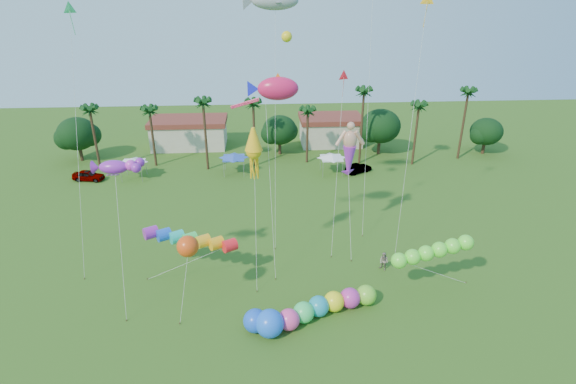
{
  "coord_description": "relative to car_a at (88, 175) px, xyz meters",
  "views": [
    {
      "loc": [
        -2.27,
        -23.98,
        24.39
      ],
      "look_at": [
        0.0,
        10.0,
        9.0
      ],
      "focal_mm": 28.0,
      "sensor_mm": 36.0,
      "label": 1
    }
  ],
  "objects": [
    {
      "name": "delta_kite_red",
      "position": [
        31.89,
        -18.04,
        16.06
      ],
      "size": [
        1.74,
        4.32,
        17.68
      ],
      "color": "red",
      "rests_on": "ground"
    },
    {
      "name": "caterpillar_inflatable",
      "position": [
        27.92,
        -30.98,
        0.2
      ],
      "size": [
        10.56,
        5.6,
        2.22
      ],
      "rotation": [
        0.0,
        0.0,
        0.39
      ],
      "color": "#F44095",
      "rests_on": "ground"
    },
    {
      "name": "lobster_kite",
      "position": [
        12.5,
        -25.97,
        10.94
      ],
      "size": [
        4.35,
        5.79,
        12.45
      ],
      "color": "purple",
      "rests_on": "ground"
    },
    {
      "name": "tree_line",
      "position": [
        29.79,
        8.27,
        3.54
      ],
      "size": [
        69.46,
        8.91,
        11.0
      ],
      "color": "#3A2819",
      "rests_on": "ground"
    },
    {
      "name": "squid_kite",
      "position": [
        23.46,
        -23.1,
        11.0
      ],
      "size": [
        1.87,
        4.99,
        13.93
      ],
      "color": "#F3B013",
      "rests_on": "ground"
    },
    {
      "name": "fish_kite",
      "position": [
        25.68,
        -21.0,
        15.91
      ],
      "size": [
        5.6,
        5.87,
        17.76
      ],
      "color": "#E31953",
      "rests_on": "ground"
    },
    {
      "name": "car_a",
      "position": [
        0.0,
        0.0,
        0.0
      ],
      "size": [
        4.52,
        2.41,
        1.46
      ],
      "primitive_type": "imported",
      "rotation": [
        0.0,
        0.0,
        1.41
      ],
      "color": "#4C4C54",
      "rests_on": "ground"
    },
    {
      "name": "tent_row",
      "position": [
        20.23,
        0.6,
        2.02
      ],
      "size": [
        31.0,
        4.0,
        0.6
      ],
      "color": "white",
      "rests_on": "ground"
    },
    {
      "name": "spectator_b",
      "position": [
        35.41,
        -24.43,
        0.19
      ],
      "size": [
        1.11,
        1.13,
        1.84
      ],
      "primitive_type": "imported",
      "rotation": [
        0.0,
        0.0,
        -0.86
      ],
      "color": "gray",
      "rests_on": "ground"
    },
    {
      "name": "ground",
      "position": [
        26.23,
        -35.73,
        -0.73
      ],
      "size": [
        160.0,
        160.0,
        0.0
      ],
      "primitive_type": "plane",
      "color": "#285116",
      "rests_on": "ground"
    },
    {
      "name": "delta_kite_green",
      "position": [
        8.88,
        -19.5,
        21.78
      ],
      "size": [
        2.0,
        5.24,
        23.58
      ],
      "color": "#31D169",
      "rests_on": "ground"
    },
    {
      "name": "rainbow_tube",
      "position": [
        18.98,
        -25.02,
        2.88
      ],
      "size": [
        9.82,
        3.82,
        4.19
      ],
      "color": "red",
      "rests_on": "ground"
    },
    {
      "name": "delta_kite_yellow",
      "position": [
        38.8,
        -18.42,
        22.52
      ],
      "size": [
        2.51,
        4.58,
        24.28
      ],
      "color": "yellow",
      "rests_on": "ground"
    },
    {
      "name": "merman_kite",
      "position": [
        32.9,
        -17.83,
        8.8
      ],
      "size": [
        2.65,
        6.12,
        12.2
      ],
      "color": "tan",
      "rests_on": "ground"
    },
    {
      "name": "shark_kite",
      "position": [
        25.77,
        -14.64,
        22.71
      ],
      "size": [
        6.17,
        7.32,
        24.49
      ],
      "color": "gray",
      "rests_on": "ground"
    },
    {
      "name": "buildings_row",
      "position": [
        23.14,
        14.27,
        1.27
      ],
      "size": [
        35.0,
        7.0,
        4.0
      ],
      "color": "beige",
      "rests_on": "ground"
    },
    {
      "name": "green_worm",
      "position": [
        35.5,
        -28.17,
        2.7
      ],
      "size": [
        10.62,
        3.75,
        4.24
      ],
      "color": "#60F837",
      "rests_on": "ground"
    },
    {
      "name": "car_b",
      "position": [
        38.24,
        0.35,
        -0.07
      ],
      "size": [
        4.22,
        3.21,
        1.33
      ],
      "primitive_type": "imported",
      "rotation": [
        0.0,
        0.0,
        2.08
      ],
      "color": "#4C4C54",
      "rests_on": "ground"
    },
    {
      "name": "blue_ball",
      "position": [
        23.26,
        -32.01,
        0.21
      ],
      "size": [
        1.89,
        1.89,
        1.89
      ],
      "primitive_type": "sphere",
      "color": "blue",
      "rests_on": "ground"
    },
    {
      "name": "orange_ball_kite",
      "position": [
        18.17,
        -29.18,
        5.42
      ],
      "size": [
        1.93,
        2.68,
        7.01
      ],
      "color": "#E84812",
      "rests_on": "ground"
    }
  ]
}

